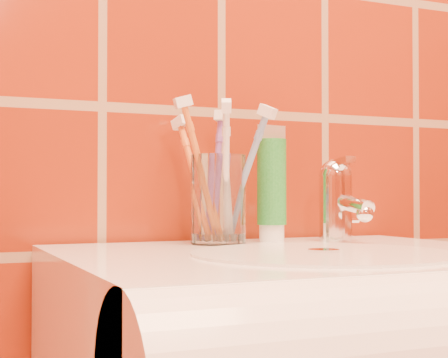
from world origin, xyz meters
name	(u,v)px	position (x,y,z in m)	size (l,w,h in m)	color
glass_tumbler	(218,199)	(-0.05, 1.11, 0.91)	(0.08, 0.08, 0.12)	white
toothpaste_tube	(272,187)	(0.04, 1.12, 0.93)	(0.05, 0.04, 0.17)	white
faucet	(337,197)	(0.14, 1.09, 0.91)	(0.05, 0.11, 0.12)	white
toothbrush_0	(244,177)	(-0.02, 1.08, 0.94)	(0.06, 0.09, 0.19)	#6A8ABE
toothbrush_1	(216,177)	(-0.04, 1.12, 0.94)	(0.05, 0.05, 0.19)	#774697
toothbrush_2	(226,175)	(-0.05, 1.07, 0.94)	(0.05, 0.09, 0.19)	silver
toothbrush_3	(202,172)	(-0.07, 1.10, 0.95)	(0.08, 0.03, 0.20)	#C86723
toothbrush_4	(196,180)	(-0.07, 1.13, 0.94)	(0.05, 0.09, 0.18)	orange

